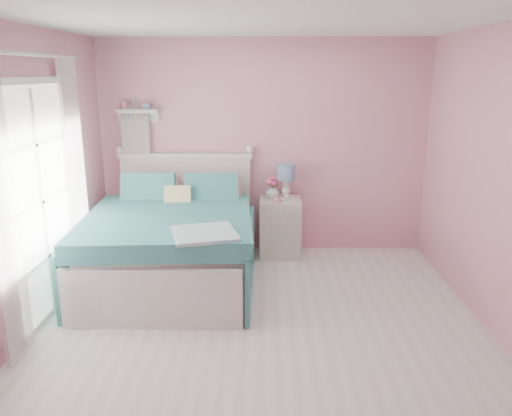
{
  "coord_description": "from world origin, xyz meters",
  "views": [
    {
      "loc": [
        0.04,
        -3.86,
        2.2
      ],
      "look_at": [
        -0.07,
        1.2,
        0.82
      ],
      "focal_mm": 35.0,
      "sensor_mm": 36.0,
      "label": 1
    }
  ],
  "objects_px": {
    "nightstand": "(280,227)",
    "vase": "(272,191)",
    "bed": "(173,244)",
    "table_lamp": "(286,175)",
    "teacup": "(277,199)"
  },
  "relations": [
    {
      "from": "bed",
      "to": "table_lamp",
      "type": "relative_size",
      "value": 5.23
    },
    {
      "from": "vase",
      "to": "teacup",
      "type": "bearing_deg",
      "value": -75.22
    },
    {
      "from": "bed",
      "to": "nightstand",
      "type": "xyz_separation_m",
      "value": [
        1.17,
        0.81,
        -0.05
      ]
    },
    {
      "from": "bed",
      "to": "teacup",
      "type": "distance_m",
      "value": 1.35
    },
    {
      "from": "bed",
      "to": "nightstand",
      "type": "distance_m",
      "value": 1.43
    },
    {
      "from": "table_lamp",
      "to": "teacup",
      "type": "xyz_separation_m",
      "value": [
        -0.11,
        -0.2,
        -0.26
      ]
    },
    {
      "from": "table_lamp",
      "to": "vase",
      "type": "relative_size",
      "value": 2.42
    },
    {
      "from": "bed",
      "to": "vase",
      "type": "relative_size",
      "value": 12.66
    },
    {
      "from": "nightstand",
      "to": "teacup",
      "type": "xyz_separation_m",
      "value": [
        -0.04,
        -0.15,
        0.39
      ]
    },
    {
      "from": "bed",
      "to": "vase",
      "type": "height_order",
      "value": "bed"
    },
    {
      "from": "nightstand",
      "to": "vase",
      "type": "distance_m",
      "value": 0.46
    },
    {
      "from": "table_lamp",
      "to": "bed",
      "type": "bearing_deg",
      "value": -145.35
    },
    {
      "from": "bed",
      "to": "vase",
      "type": "bearing_deg",
      "value": 34.74
    },
    {
      "from": "nightstand",
      "to": "bed",
      "type": "bearing_deg",
      "value": -145.4
    },
    {
      "from": "vase",
      "to": "table_lamp",
      "type": "bearing_deg",
      "value": 0.98
    }
  ]
}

